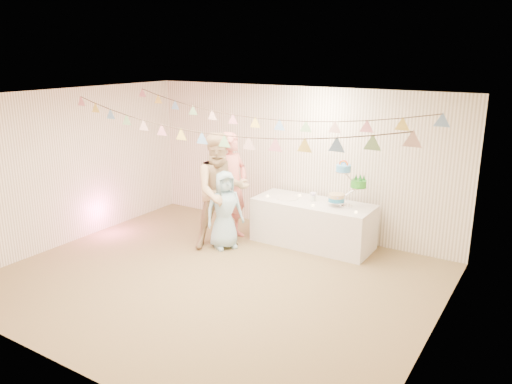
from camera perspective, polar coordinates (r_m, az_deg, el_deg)
The scene contains 23 objects.
floor at distance 7.34m, azimuth -4.72°, elevation -9.90°, with size 6.00×6.00×0.00m, color brown.
ceiling at distance 6.64m, azimuth -5.23°, elevation 10.75°, with size 6.00×6.00×0.00m, color silver.
back_wall at distance 8.94m, azimuth 4.72°, elevation 3.63°, with size 6.00×6.00×0.00m, color white.
front_wall at distance 5.22m, azimuth -21.78°, elevation -6.49°, with size 6.00×6.00×0.00m, color white.
left_wall at distance 8.96m, azimuth -20.50°, elevation 2.71°, with size 5.00×5.00×0.00m, color white.
right_wall at distance 5.68m, azimuth 20.11°, elevation -4.51°, with size 5.00×5.00×0.00m, color white.
table at distance 8.48m, azimuth 6.50°, elevation -3.56°, with size 2.01×0.81×0.76m, color silver.
cake_stand at distance 8.11m, azimuth 10.31°, elevation 0.73°, with size 0.63×0.37×0.71m, color silver, non-canonical shape.
cake_bottom at distance 8.18m, azimuth 9.09°, elevation -1.03°, with size 0.31×0.31×0.15m, color teal, non-canonical shape.
cake_middle at distance 8.12m, azimuth 11.72°, elevation 0.70°, with size 0.27×0.27×0.22m, color #26921F, non-canonical shape.
cake_top_tier at distance 8.03m, azimuth 9.93°, elevation 2.61°, with size 0.25×0.25×0.19m, color #49A2E8, non-canonical shape.
platter at distance 8.52m, azimuth 3.60°, elevation -0.70°, with size 0.37×0.37×0.02m, color white.
posy at distance 8.40m, azimuth 6.56°, elevation -0.54°, with size 0.13×0.13×0.15m, color white, non-canonical shape.
person_adult_a at distance 8.55m, azimuth -2.72°, elevation 0.62°, with size 0.68×0.45×1.88m, color #E27F76.
person_adult_b at distance 8.18m, azimuth -3.99°, elevation 0.08°, with size 0.94×0.73×1.93m, color tan.
person_child at distance 8.23m, azimuth -3.64°, elevation -2.03°, with size 0.65×0.42×1.32m, color #9ECDE0.
bunting_back at distance 7.57m, azimuth -0.08°, elevation 9.53°, with size 5.60×1.10×0.40m, color pink, non-canonical shape.
bunting_front at distance 6.51m, azimuth -6.24°, elevation 8.15°, with size 5.60×0.90×0.36m, color #72A5E5, non-canonical shape.
tealight_0 at distance 8.60m, azimuth 1.34°, elevation -0.46°, with size 0.04×0.04×0.03m, color #FFD88C.
tealight_1 at distance 8.66m, azimuth 5.01°, elevation -0.38°, with size 0.04×0.04×0.03m, color #FFD88C.
tealight_2 at distance 8.13m, azimuth 6.54°, elevation -1.52°, with size 0.04×0.04×0.03m, color #FFD88C.
tealight_3 at distance 8.42m, azimuth 9.38°, elevation -1.02°, with size 0.04×0.04×0.03m, color #FFD88C.
tealight_4 at distance 7.90m, azimuth 11.38°, elevation -2.25°, with size 0.04×0.04×0.03m, color #FFD88C.
Camera 1 is at (4.01, -5.26, 3.18)m, focal length 35.00 mm.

